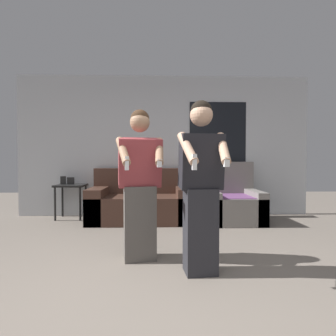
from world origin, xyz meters
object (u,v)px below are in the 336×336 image
(armchair, at_px, (232,202))
(person_left, at_px, (140,185))
(side_table, at_px, (71,190))
(person_right, at_px, (201,186))
(couch, at_px, (142,203))

(armchair, height_order, person_left, person_left)
(side_table, height_order, person_right, person_right)
(couch, height_order, person_left, person_left)
(couch, xyz_separation_m, person_left, (0.11, -1.85, 0.49))
(couch, distance_m, side_table, 1.35)
(couch, relative_size, armchair, 1.72)
(couch, distance_m, person_left, 1.92)
(armchair, height_order, person_right, person_right)
(couch, height_order, side_table, couch)
(armchair, xyz_separation_m, person_right, (-0.88, -2.14, 0.50))
(armchair, bearing_deg, couch, 177.44)
(side_table, distance_m, person_right, 3.16)
(couch, xyz_separation_m, armchair, (1.59, -0.07, 0.01))
(couch, bearing_deg, armchair, -2.56)
(armchair, xyz_separation_m, person_left, (-1.48, -1.78, 0.48))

